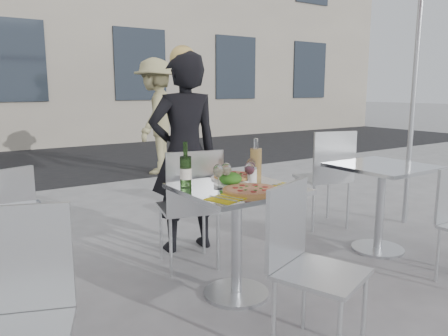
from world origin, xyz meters
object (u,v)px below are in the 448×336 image
woman_diner (184,153)px  pizza_far (234,177)px  sugar_shaker (252,174)px  napkin_right (288,186)px  napkin_left (226,199)px  side_chair_rfar (328,171)px  wineglass_white_a (218,172)px  wineglass_white_b (226,170)px  chair_far (191,200)px  salad_plate (231,180)px  side_table_right (381,189)px  main_table (237,218)px  wineglass_red_b (251,165)px  wineglass_red_a (250,169)px  pedestrian_b (156,117)px  pizza_near (251,190)px  wine_bottle (186,170)px  side_chair_lnear (15,307)px  carafe (256,163)px  chair_near (305,254)px

woman_diner → pizza_far: bearing=95.7°
sugar_shaker → pizza_far: bearing=102.1°
pizza_far → woman_diner: bearing=88.8°
napkin_right → napkin_left: bearing=166.2°
side_chair_rfar → wineglass_white_a: side_chair_rfar is taller
pizza_far → wineglass_white_b: wineglass_white_b is taller
chair_far → salad_plate: size_ratio=4.26×
side_table_right → side_chair_rfar: 0.69m
side_table_right → napkin_left: napkin_left is taller
main_table → chair_far: (-0.04, 0.54, 0.02)m
wineglass_white_b → pizza_far: bearing=43.3°
wineglass_red_b → napkin_right: bearing=-74.2°
side_table_right → pizza_far: pizza_far is taller
salad_plate → wineglass_red_a: wineglass_red_a is taller
pedestrian_b → wineglass_white_a: bearing=19.8°
pedestrian_b → side_table_right: bearing=40.7°
woman_diner → napkin_right: size_ratio=7.36×
pizza_near → sugar_shaker: bearing=51.1°
napkin_left → pizza_near: bearing=-2.1°
wine_bottle → wineglass_white_b: bearing=-30.2°
pedestrian_b → napkin_right: size_ratio=8.22×
side_chair_lnear → woman_diner: woman_diner is taller
side_table_right → carafe: carafe is taller
pedestrian_b → salad_plate: bearing=21.1°
pizza_far → wineglass_white_b: (-0.19, -0.18, 0.09)m
wineglass_red_b → pizza_near: bearing=-127.5°
chair_far → chair_near: size_ratio=1.05×
side_table_right → wine_bottle: 1.82m
carafe → wineglass_red_b: carafe is taller
wineglass_red_b → napkin_left: bearing=-143.0°
pizza_far → salad_plate: 0.21m
carafe → wineglass_red_a: bearing=-139.9°
wineglass_white_b → napkin_right: wineglass_white_b is taller
woman_diner → napkin_left: 1.27m
carafe → napkin_right: size_ratio=1.28×
salad_plate → sugar_shaker: sugar_shaker is taller
side_chair_rfar → carafe: carafe is taller
pedestrian_b → wine_bottle: (-1.74, -4.15, -0.07)m
main_table → pedestrian_b: bearing=71.4°
main_table → pizza_far: (0.13, 0.21, 0.23)m
carafe → pizza_near: bearing=-132.6°
wineglass_white_b → napkin_right: (0.33, -0.22, -0.11)m
chair_near → napkin_right: chair_near is taller
wineglass_red_a → wineglass_white_a: bearing=167.1°
pizza_near → sugar_shaker: size_ratio=3.25×
side_chair_rfar → sugar_shaker: (-1.42, -0.63, 0.22)m
side_chair_lnear → salad_plate: 1.52m
pizza_far → salad_plate: size_ratio=1.49×
chair_far → side_table_right: bearing=175.0°
pedestrian_b → wineglass_white_a: 4.58m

